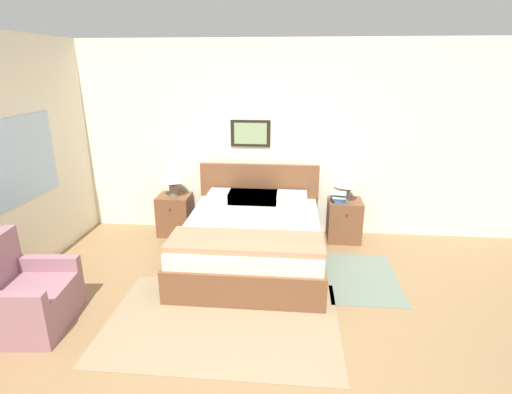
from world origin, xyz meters
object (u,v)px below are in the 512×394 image
Objects in this scene: armchair at (24,298)px; bed at (252,239)px; nightstand_by_door at (344,220)px; nightstand_near_window at (175,214)px; table_lamp_near_window at (173,176)px; table_lamp_by_door at (347,180)px.

bed is at bearing 121.24° from armchair.
nightstand_by_door is at bearing 32.76° from bed.
table_lamp_near_window reaches higher than nightstand_near_window.
nightstand_near_window is 2.33m from nightstand_by_door.
armchair is at bearing -108.86° from table_lamp_near_window.
table_lamp_by_door is (2.33, 0.01, 0.56)m from nightstand_near_window.
bed is 4.97× the size of table_lamp_near_window.
armchair is at bearing -144.61° from nightstand_by_door.
bed reaches higher than armchair.
table_lamp_by_door reaches higher than nightstand_near_window.
table_lamp_near_window and table_lamp_by_door have the same top height.
nightstand_by_door is (1.17, 0.75, -0.01)m from bed.
armchair is 3.78m from nightstand_by_door.
nightstand_near_window is (-1.16, 0.75, -0.01)m from bed.
table_lamp_near_window is (-2.33, 0.01, 0.56)m from nightstand_by_door.
bed is 1.39m from nightstand_by_door.
bed is at bearing -33.30° from table_lamp_near_window.
table_lamp_by_door is at bearing 0.00° from table_lamp_near_window.
nightstand_by_door is (3.08, 2.19, 0.00)m from armchair.
nightstand_by_door is at bearing -0.32° from table_lamp_near_window.
nightstand_by_door is 0.56m from table_lamp_by_door.
table_lamp_near_window is 2.33m from table_lamp_by_door.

